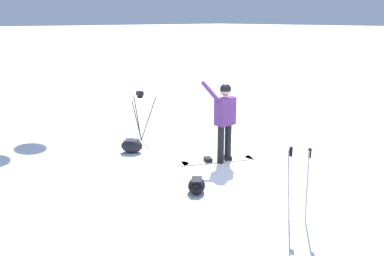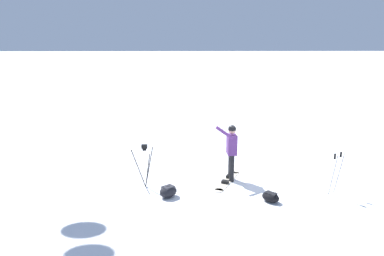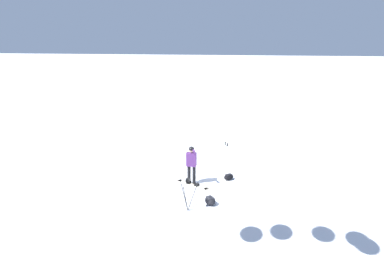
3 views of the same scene
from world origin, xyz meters
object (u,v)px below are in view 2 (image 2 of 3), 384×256
object	(u,v)px
ski_poles	(337,167)
snowboarder	(231,147)
snowboard	(227,180)
gear_bag_small	(271,197)
gear_bag_large	(168,191)
camera_tripod	(145,157)

from	to	relation	value
ski_poles	snowboarder	bearing A→B (deg)	66.13
snowboard	gear_bag_small	world-z (taller)	gear_bag_small
snowboard	gear_bag_large	world-z (taller)	gear_bag_large
camera_tripod	gear_bag_large	bearing A→B (deg)	-137.28
gear_bag_small	ski_poles	bearing A→B (deg)	-79.02
snowboard	camera_tripod	xyz separation A→B (m)	(-0.33, 2.37, 0.87)
snowboarder	ski_poles	distance (m)	2.88
snowboard	gear_bag_small	xyz separation A→B (m)	(-1.44, -0.92, 0.11)
snowboarder	gear_bag_large	world-z (taller)	snowboarder
snowboard	ski_poles	size ratio (longest dim) A/B	1.42
gear_bag_large	camera_tripod	xyz separation A→B (m)	(0.71, 0.66, 0.73)
snowboarder	gear_bag_large	size ratio (longest dim) A/B	2.78
gear_bag_large	ski_poles	xyz separation A→B (m)	(-0.04, -4.45, 0.62)
snowboarder	snowboard	bearing A→B (deg)	127.22
snowboarder	gear_bag_small	xyz separation A→B (m)	(-1.52, -0.81, -0.89)
camera_tripod	ski_poles	world-z (taller)	camera_tripod
snowboarder	gear_bag_large	bearing A→B (deg)	121.72
camera_tripod	ski_poles	distance (m)	5.16
gear_bag_small	ski_poles	distance (m)	1.96
camera_tripod	ski_poles	bearing A→B (deg)	-98.40
snowboarder	camera_tripod	size ratio (longest dim) A/B	1.37
snowboard	gear_bag_small	distance (m)	1.71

